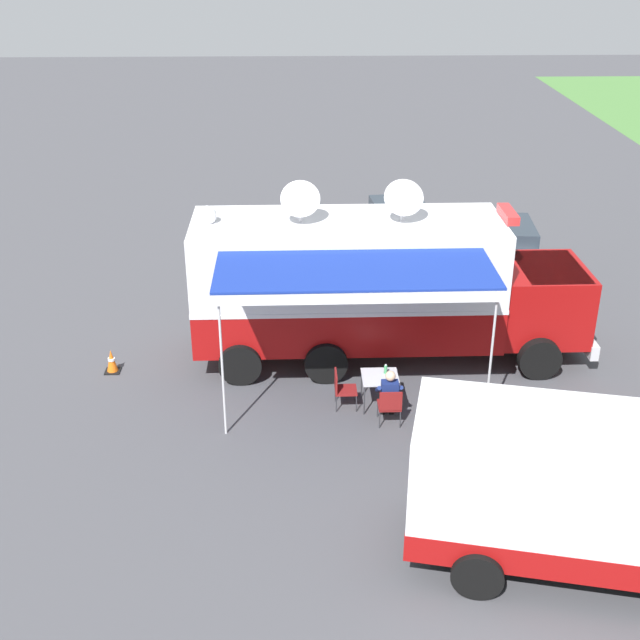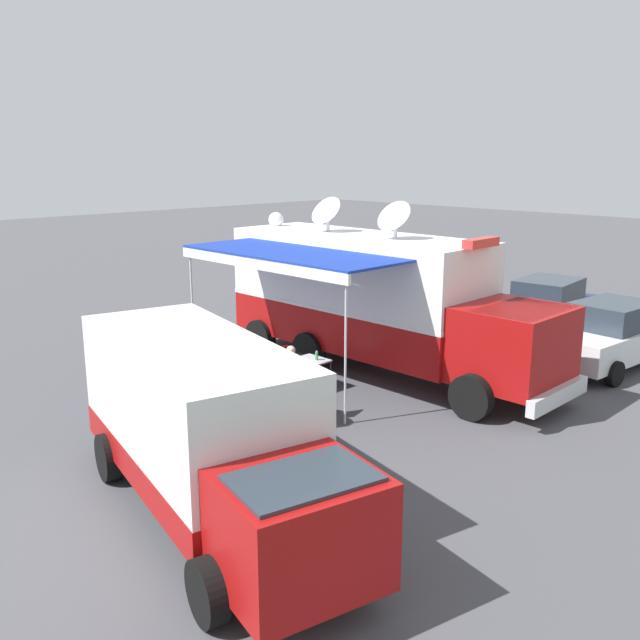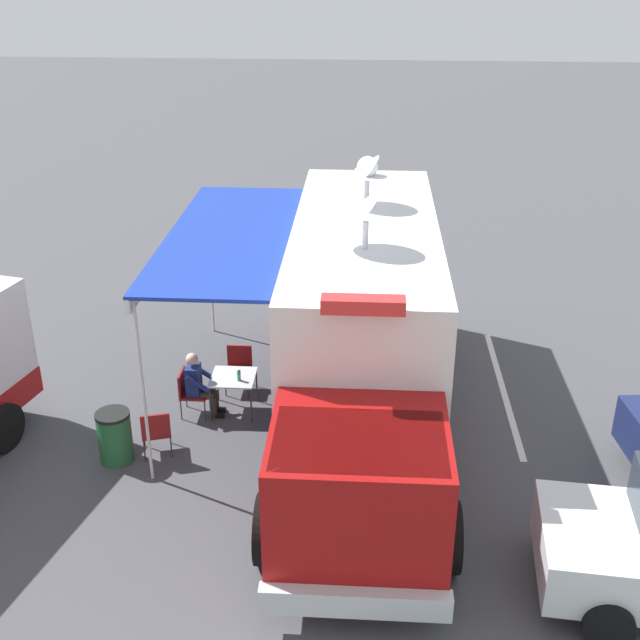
{
  "view_description": "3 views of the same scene",
  "coord_description": "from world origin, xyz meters",
  "px_view_note": "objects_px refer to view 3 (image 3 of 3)",
  "views": [
    {
      "loc": [
        18.01,
        -1.13,
        9.72
      ],
      "look_at": [
        1.17,
        -0.67,
        1.55
      ],
      "focal_mm": 46.44,
      "sensor_mm": 36.0,
      "label": 1
    },
    {
      "loc": [
        13.16,
        12.07,
        5.53
      ],
      "look_at": [
        1.86,
        0.51,
        1.62
      ],
      "focal_mm": 38.49,
      "sensor_mm": 36.0,
      "label": 2
    },
    {
      "loc": [
        -0.14,
        13.12,
        7.84
      ],
      "look_at": [
        0.79,
        0.02,
        1.64
      ],
      "focal_mm": 44.59,
      "sensor_mm": 36.0,
      "label": 3
    }
  ],
  "objects_px": {
    "folding_chair_spare_by_truck": "(156,429)",
    "folding_chair_at_table": "(189,389)",
    "water_bottle": "(239,375)",
    "folding_table": "(233,379)",
    "trash_bin": "(115,436)",
    "seated_responder": "(199,383)",
    "traffic_cone": "(341,274)",
    "folding_chair_beside_table": "(239,365)",
    "command_truck": "(361,323)"
  },
  "relations": [
    {
      "from": "seated_responder",
      "to": "traffic_cone",
      "type": "distance_m",
      "value": 6.77
    },
    {
      "from": "folding_chair_spare_by_truck",
      "to": "trash_bin",
      "type": "relative_size",
      "value": 0.96
    },
    {
      "from": "command_truck",
      "to": "folding_table",
      "type": "height_order",
      "value": "command_truck"
    },
    {
      "from": "folding_chair_beside_table",
      "to": "seated_responder",
      "type": "relative_size",
      "value": 0.7
    },
    {
      "from": "folding_table",
      "to": "folding_chair_beside_table",
      "type": "bearing_deg",
      "value": -87.16
    },
    {
      "from": "folding_chair_spare_by_truck",
      "to": "folding_chair_at_table",
      "type": "bearing_deg",
      "value": -100.67
    },
    {
      "from": "folding_chair_beside_table",
      "to": "folding_chair_spare_by_truck",
      "type": "xyz_separation_m",
      "value": [
        1.01,
        2.35,
        0.0
      ]
    },
    {
      "from": "folding_chair_spare_by_truck",
      "to": "folding_table",
      "type": "bearing_deg",
      "value": -125.21
    },
    {
      "from": "traffic_cone",
      "to": "folding_table",
      "type": "bearing_deg",
      "value": 74.86
    },
    {
      "from": "folding_chair_at_table",
      "to": "trash_bin",
      "type": "relative_size",
      "value": 0.96
    },
    {
      "from": "command_truck",
      "to": "folding_chair_at_table",
      "type": "height_order",
      "value": "command_truck"
    },
    {
      "from": "folding_table",
      "to": "trash_bin",
      "type": "height_order",
      "value": "trash_bin"
    },
    {
      "from": "folding_chair_spare_by_truck",
      "to": "seated_responder",
      "type": "relative_size",
      "value": 0.7
    },
    {
      "from": "trash_bin",
      "to": "traffic_cone",
      "type": "bearing_deg",
      "value": -113.29
    },
    {
      "from": "water_bottle",
      "to": "folding_chair_beside_table",
      "type": "bearing_deg",
      "value": -79.91
    },
    {
      "from": "traffic_cone",
      "to": "folding_chair_beside_table",
      "type": "bearing_deg",
      "value": 72.19
    },
    {
      "from": "folding_chair_beside_table",
      "to": "seated_responder",
      "type": "distance_m",
      "value": 1.15
    },
    {
      "from": "trash_bin",
      "to": "seated_responder",
      "type": "bearing_deg",
      "value": -125.73
    },
    {
      "from": "folding_chair_at_table",
      "to": "folding_chair_spare_by_truck",
      "type": "height_order",
      "value": "same"
    },
    {
      "from": "folding_chair_at_table",
      "to": "folding_chair_spare_by_truck",
      "type": "relative_size",
      "value": 1.0
    },
    {
      "from": "folding_chair_beside_table",
      "to": "trash_bin",
      "type": "distance_m",
      "value": 3.02
    },
    {
      "from": "trash_bin",
      "to": "folding_chair_beside_table",
      "type": "bearing_deg",
      "value": -123.56
    },
    {
      "from": "water_bottle",
      "to": "folding_table",
      "type": "bearing_deg",
      "value": -44.42
    },
    {
      "from": "folding_table",
      "to": "seated_responder",
      "type": "distance_m",
      "value": 0.63
    },
    {
      "from": "command_truck",
      "to": "folding_chair_spare_by_truck",
      "type": "relative_size",
      "value": 10.93
    },
    {
      "from": "folding_chair_beside_table",
      "to": "folding_table",
      "type": "bearing_deg",
      "value": 92.84
    },
    {
      "from": "folding_chair_beside_table",
      "to": "trash_bin",
      "type": "height_order",
      "value": "trash_bin"
    },
    {
      "from": "folding_chair_spare_by_truck",
      "to": "folding_chair_beside_table",
      "type": "bearing_deg",
      "value": -113.37
    },
    {
      "from": "command_truck",
      "to": "folding_chair_spare_by_truck",
      "type": "distance_m",
      "value": 3.91
    },
    {
      "from": "seated_responder",
      "to": "trash_bin",
      "type": "xyz_separation_m",
      "value": [
        1.1,
        1.53,
        -0.2
      ]
    },
    {
      "from": "folding_chair_beside_table",
      "to": "traffic_cone",
      "type": "relative_size",
      "value": 1.5
    },
    {
      "from": "folding_chair_spare_by_truck",
      "to": "seated_responder",
      "type": "bearing_deg",
      "value": -108.11
    },
    {
      "from": "seated_responder",
      "to": "traffic_cone",
      "type": "xyz_separation_m",
      "value": [
        -2.3,
        -6.36,
        -0.37
      ]
    },
    {
      "from": "water_bottle",
      "to": "folding_chair_beside_table",
      "type": "height_order",
      "value": "water_bottle"
    },
    {
      "from": "water_bottle",
      "to": "traffic_cone",
      "type": "xyz_separation_m",
      "value": [
        -1.55,
        -6.35,
        -0.55
      ]
    },
    {
      "from": "folding_chair_at_table",
      "to": "traffic_cone",
      "type": "bearing_deg",
      "value": -111.33
    },
    {
      "from": "seated_responder",
      "to": "traffic_cone",
      "type": "height_order",
      "value": "seated_responder"
    },
    {
      "from": "folding_chair_spare_by_truck",
      "to": "trash_bin",
      "type": "distance_m",
      "value": 0.68
    },
    {
      "from": "command_truck",
      "to": "traffic_cone",
      "type": "bearing_deg",
      "value": -84.36
    },
    {
      "from": "folding_table",
      "to": "water_bottle",
      "type": "height_order",
      "value": "water_bottle"
    },
    {
      "from": "command_truck",
      "to": "trash_bin",
      "type": "relative_size",
      "value": 10.45
    },
    {
      "from": "water_bottle",
      "to": "folding_chair_beside_table",
      "type": "xyz_separation_m",
      "value": [
        0.17,
        -0.98,
        -0.32
      ]
    },
    {
      "from": "folding_chair_at_table",
      "to": "seated_responder",
      "type": "bearing_deg",
      "value": -179.5
    },
    {
      "from": "folding_table",
      "to": "folding_chair_spare_by_truck",
      "type": "xyz_separation_m",
      "value": [
        1.06,
        1.5,
        -0.16
      ]
    },
    {
      "from": "folding_chair_at_table",
      "to": "traffic_cone",
      "type": "height_order",
      "value": "folding_chair_at_table"
    },
    {
      "from": "water_bottle",
      "to": "traffic_cone",
      "type": "relative_size",
      "value": 0.39
    },
    {
      "from": "trash_bin",
      "to": "command_truck",
      "type": "bearing_deg",
      "value": -159.1
    },
    {
      "from": "traffic_cone",
      "to": "folding_chair_at_table",
      "type": "bearing_deg",
      "value": 68.67
    },
    {
      "from": "command_truck",
      "to": "traffic_cone",
      "type": "xyz_separation_m",
      "value": [
        0.63,
        -6.35,
        -1.67
      ]
    },
    {
      "from": "seated_responder",
      "to": "folding_chair_spare_by_truck",
      "type": "bearing_deg",
      "value": 71.89
    }
  ]
}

